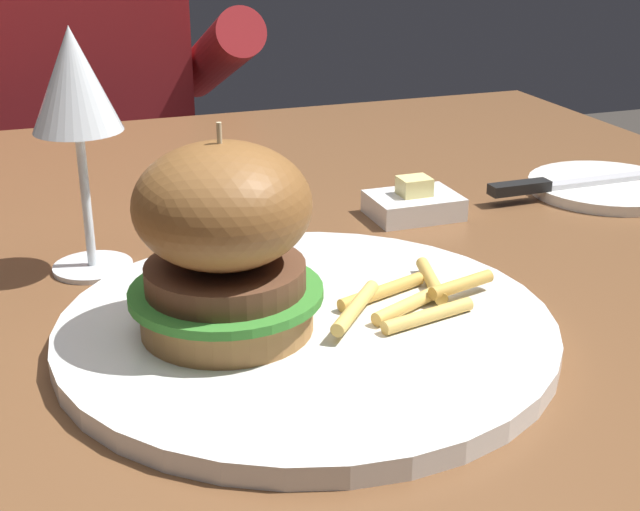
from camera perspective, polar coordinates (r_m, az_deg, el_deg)
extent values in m
cube|color=brown|center=(0.72, -7.46, -1.46)|extent=(1.16, 0.96, 0.04)
cylinder|color=brown|center=(1.41, 10.39, -5.97)|extent=(0.06, 0.06, 0.70)
cylinder|color=white|center=(0.57, -0.88, -4.73)|extent=(0.32, 0.32, 0.01)
cylinder|color=#9E6B38|center=(0.56, -5.97, -3.66)|extent=(0.11, 0.11, 0.02)
cylinder|color=#38842D|center=(0.55, -6.03, -2.35)|extent=(0.12, 0.12, 0.01)
cylinder|color=brown|center=(0.55, -6.07, -1.30)|extent=(0.10, 0.10, 0.02)
ellipsoid|color=brown|center=(0.53, -6.27, 3.23)|extent=(0.11, 0.11, 0.08)
cylinder|color=#CCB78C|center=(0.52, -6.38, 5.81)|extent=(0.00, 0.00, 0.05)
cylinder|color=#EABC5B|center=(0.57, 6.93, -3.85)|extent=(0.07, 0.02, 0.01)
cylinder|color=gold|center=(0.60, 3.96, -2.32)|extent=(0.07, 0.03, 0.01)
cylinder|color=#EABC5B|center=(0.57, 2.29, -3.34)|extent=(0.05, 0.06, 0.01)
cylinder|color=#EABC5B|center=(0.58, 5.49, -3.23)|extent=(0.06, 0.03, 0.01)
cylinder|color=gold|center=(0.60, 9.04, -1.85)|extent=(0.05, 0.02, 0.01)
cylinder|color=#E0B251|center=(0.62, 7.14, -1.58)|extent=(0.02, 0.06, 0.01)
cylinder|color=silver|center=(0.70, -14.29, -0.84)|extent=(0.06, 0.06, 0.00)
cylinder|color=silver|center=(0.68, -14.71, 3.38)|extent=(0.01, 0.01, 0.10)
cone|color=silver|center=(0.66, -15.47, 10.77)|extent=(0.06, 0.06, 0.07)
cylinder|color=white|center=(0.90, 17.87, 4.20)|extent=(0.15, 0.15, 0.01)
cube|color=silver|center=(0.90, 17.92, 4.66)|extent=(0.14, 0.02, 0.00)
cube|color=black|center=(0.85, 12.65, 4.26)|extent=(0.06, 0.02, 0.01)
cube|color=white|center=(0.80, 6.01, 3.20)|extent=(0.08, 0.06, 0.02)
cube|color=#F4E58C|center=(0.79, 6.06, 4.43)|extent=(0.03, 0.02, 0.02)
cube|color=#282833|center=(1.61, -14.19, -7.46)|extent=(0.30, 0.22, 0.46)
cube|color=maroon|center=(1.44, -16.01, 9.78)|extent=(0.36, 0.20, 0.52)
cylinder|color=maroon|center=(1.38, -6.71, 12.52)|extent=(0.07, 0.34, 0.18)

